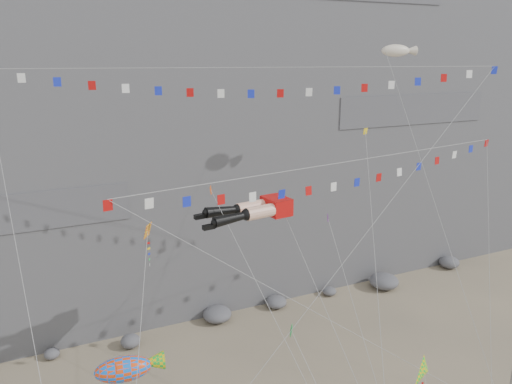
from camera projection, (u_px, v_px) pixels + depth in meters
The scene contains 14 objects.
cliff at pixel (162, 38), 51.84m from camera, with size 80.00×28.00×50.00m, color slate.
talus_boulders at pixel (217, 315), 45.19m from camera, with size 60.00×3.00×1.20m, color #57575B, non-canonical shape.
anchor_pole_right at pixel (512, 376), 34.33m from camera, with size 0.12×0.12×3.93m, color gray.
legs_kite at pixel (254, 210), 33.12m from camera, with size 6.76×16.45×20.29m.
flag_banner_upper at pixel (266, 68), 32.33m from camera, with size 32.91×15.81×29.42m.
flag_banner_lower at pixel (347, 162), 31.19m from camera, with size 29.89×8.44×19.89m.
harlequin_kite at pixel (148, 233), 26.13m from camera, with size 4.87×9.25×17.12m.
fish_windsock at pixel (123, 369), 25.32m from camera, with size 5.15×5.66×9.68m.
delta_kite at pixel (424, 372), 29.54m from camera, with size 5.07×7.64×9.48m.
blimp_windsock at pixel (396, 52), 37.85m from camera, with size 3.65×13.89×26.93m.
small_kite_a at pixel (214, 196), 32.02m from camera, with size 4.29×14.47×20.65m.
small_kite_b at pixel (329, 223), 34.89m from camera, with size 2.38×12.49×17.15m.
small_kite_c at pixel (292, 332), 27.73m from camera, with size 2.75×7.18×10.89m.
small_kite_d at pixel (366, 140), 36.59m from camera, with size 8.19×14.98×24.17m.
Camera 1 is at (-13.78, -21.36, 23.35)m, focal length 35.00 mm.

